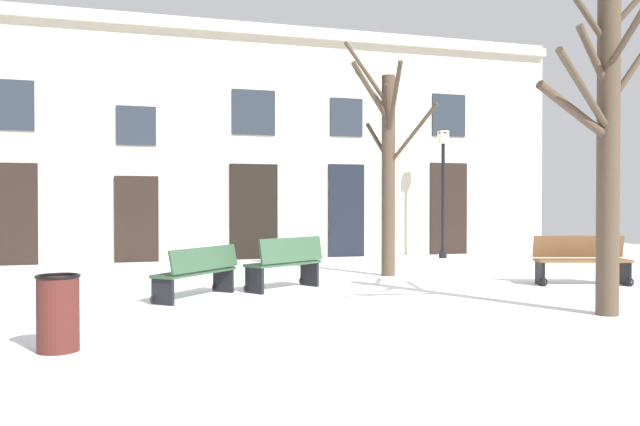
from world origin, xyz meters
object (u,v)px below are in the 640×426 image
Objects in this scene: streetlamp at (443,179)px; bench_near_lamp at (581,260)px; tree_foreground at (387,163)px; tree_left_of_center at (608,138)px; bench_near_center_tree at (286,263)px; litter_bin at (58,313)px; bench_facing_shops at (198,272)px.

bench_near_lamp is at bearing -92.81° from streetlamp.
tree_foreground is 4.28m from bench_near_lamp.
tree_left_of_center is 5.63m from bench_near_center_tree.
bench_near_center_tree is (-5.83, -5.17, -1.76)m from streetlamp.
tree_foreground is 4.88m from streetlamp.
tree_foreground reaches higher than bench_near_lamp.
tree_foreground is at bearing 179.41° from bench_near_center_tree.
streetlamp reaches higher than litter_bin.
tree_left_of_center is 6.62× the size of litter_bin.
bench_facing_shops is at bearing -165.01° from bench_near_lamp.
bench_near_center_tree is (3.45, 3.97, 0.07)m from litter_bin.
bench_near_lamp is at bearing 18.67° from litter_bin.
tree_left_of_center is 7.32m from litter_bin.
bench_near_lamp is 7.16m from bench_facing_shops.
tree_left_of_center reaches higher than tree_foreground.
streetlamp is at bearing 104.99° from bench_near_lamp.
litter_bin is at bearing 18.25° from bench_near_center_tree.
streetlamp is 2.31× the size of bench_facing_shops.
litter_bin is (-9.28, -9.14, -1.82)m from streetlamp.
tree_foreground is at bearing 157.90° from bench_near_lamp.
tree_foreground reaches higher than bench_facing_shops.
streetlamp reaches higher than bench_facing_shops.
tree_foreground is 6.12× the size of litter_bin.
tree_left_of_center reaches higher than streetlamp.
tree_foreground reaches higher than bench_near_center_tree.
tree_left_of_center is at bearing 101.28° from bench_facing_shops.
bench_near_center_tree is at bearing -171.84° from bench_near_lamp.
tree_foreground is 5.10m from bench_facing_shops.
bench_near_center_tree is (-2.60, -1.51, -1.92)m from tree_foreground.
bench_near_lamp is (1.95, 2.93, -1.97)m from tree_left_of_center.
tree_left_of_center is 3.44× the size of bench_near_center_tree.
tree_foreground reaches higher than streetlamp.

